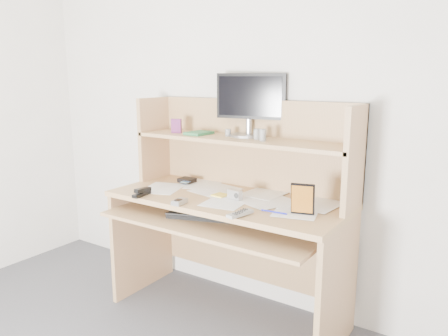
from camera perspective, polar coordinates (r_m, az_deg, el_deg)
The scene contains 19 objects.
back_wall at distance 2.72m, azimuth 4.12°, elevation 7.88°, with size 3.60×0.04×2.50m, color white.
desk at distance 2.62m, azimuth 1.33°, elevation -4.63°, with size 1.40×0.70×1.30m.
paper_clutter at distance 2.54m, azimuth 0.36°, elevation -3.79°, with size 1.32×0.54×0.01m, color white.
keyboard at distance 2.50m, azimuth -2.33°, elevation -6.13°, with size 0.46×0.29×0.03m.
tv_remote at distance 2.20m, azimuth 2.13°, elevation -5.98°, with size 0.04×0.16×0.02m, color #989793.
flip_phone at distance 2.41m, azimuth -5.83°, elevation -4.31°, with size 0.05×0.10×0.03m, color #A3A3A5.
stapler at distance 2.60m, azimuth -10.72°, elevation -3.05°, with size 0.04×0.14×0.04m, color black.
wallet at distance 2.89m, azimuth -4.86°, elevation -1.58°, with size 0.10×0.08×0.03m, color black.
sticky_note_pad at distance 2.56m, azimuth -0.49°, elevation -3.59°, with size 0.08×0.08×0.01m, color yellow.
digital_camera at distance 2.48m, azimuth 1.41°, elevation -3.46°, with size 0.09×0.03×0.05m, color #B0B0B2.
game_case at distance 2.22m, azimuth 10.24°, elevation -4.02°, with size 0.12×0.01×0.17m, color black.
blue_pen at distance 2.26m, azimuth 6.56°, elevation -5.72°, with size 0.01×0.01×0.14m, color #161AAA.
card_box at distance 2.83m, azimuth -6.24°, elevation 5.49°, with size 0.07×0.02×0.09m, color maroon.
shelf_book at distance 2.75m, azimuth -3.30°, elevation 4.58°, with size 0.12×0.17×0.02m, color #348459.
chip_stack_a at distance 2.53m, azimuth 4.35°, elevation 4.35°, with size 0.04×0.04×0.06m, color black.
chip_stack_b at distance 2.53m, azimuth 4.40°, elevation 4.43°, with size 0.04×0.04×0.06m, color white.
chip_stack_c at distance 2.66m, azimuth 0.53°, elevation 4.64°, with size 0.03×0.03×0.04m, color black.
chip_stack_d at distance 2.47m, azimuth 5.09°, elevation 4.31°, with size 0.04×0.04×0.07m, color white.
monitor at distance 2.66m, azimuth 3.45°, elevation 8.48°, with size 0.43×0.22×0.38m.
Camera 1 is at (1.34, -0.56, 1.44)m, focal length 35.00 mm.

